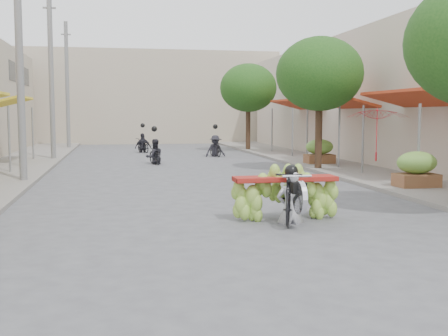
% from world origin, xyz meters
% --- Properties ---
extents(ground, '(120.00, 120.00, 0.00)m').
position_xyz_m(ground, '(0.00, 0.00, 0.00)').
color(ground, '#5A5B60').
rests_on(ground, ground).
extents(sidewalk_right, '(4.00, 60.00, 0.12)m').
position_xyz_m(sidewalk_right, '(7.00, 15.00, 0.06)').
color(sidewalk_right, gray).
rests_on(sidewalk_right, ground).
extents(far_building, '(20.00, 6.00, 7.00)m').
position_xyz_m(far_building, '(0.00, 38.00, 3.50)').
color(far_building, '#B2A38C').
rests_on(far_building, ground).
extents(utility_pole_mid, '(0.60, 0.24, 8.00)m').
position_xyz_m(utility_pole_mid, '(-5.40, 12.00, 4.03)').
color(utility_pole_mid, slate).
rests_on(utility_pole_mid, ground).
extents(utility_pole_far, '(0.60, 0.24, 8.00)m').
position_xyz_m(utility_pole_far, '(-5.40, 21.00, 4.03)').
color(utility_pole_far, slate).
rests_on(utility_pole_far, ground).
extents(utility_pole_back, '(0.60, 0.24, 8.00)m').
position_xyz_m(utility_pole_back, '(-5.40, 30.00, 4.03)').
color(utility_pole_back, slate).
rests_on(utility_pole_back, ground).
extents(street_tree_mid, '(3.40, 3.40, 5.25)m').
position_xyz_m(street_tree_mid, '(5.40, 14.00, 3.78)').
color(street_tree_mid, '#3A2719').
rests_on(street_tree_mid, ground).
extents(street_tree_far, '(3.40, 3.40, 5.25)m').
position_xyz_m(street_tree_far, '(5.40, 26.00, 3.78)').
color(street_tree_far, '#3A2719').
rests_on(street_tree_far, ground).
extents(produce_crate_mid, '(1.20, 0.88, 1.16)m').
position_xyz_m(produce_crate_mid, '(6.20, 8.00, 0.71)').
color(produce_crate_mid, brown).
rests_on(produce_crate_mid, ground).
extents(produce_crate_far, '(1.20, 0.88, 1.16)m').
position_xyz_m(produce_crate_far, '(6.20, 16.00, 0.71)').
color(produce_crate_far, brown).
rests_on(produce_crate_far, ground).
extents(banana_motorbike, '(2.20, 1.98, 2.03)m').
position_xyz_m(banana_motorbike, '(1.08, 4.17, 0.69)').
color(banana_motorbike, black).
rests_on(banana_motorbike, ground).
extents(market_umbrella, '(2.23, 2.23, 1.74)m').
position_xyz_m(market_umbrella, '(5.76, 9.70, 2.47)').
color(market_umbrella, red).
rests_on(market_umbrella, ground).
extents(pedestrian, '(1.03, 0.97, 1.81)m').
position_xyz_m(pedestrian, '(6.18, 16.77, 1.02)').
color(pedestrian, silver).
rests_on(pedestrian, ground).
extents(bg_motorbike_a, '(0.87, 1.61, 1.95)m').
position_xyz_m(bg_motorbike_a, '(-0.75, 18.19, 0.76)').
color(bg_motorbike_a, black).
rests_on(bg_motorbike_a, ground).
extents(bg_motorbike_b, '(1.14, 1.74, 1.95)m').
position_xyz_m(bg_motorbike_b, '(2.70, 22.12, 0.85)').
color(bg_motorbike_b, black).
rests_on(bg_motorbike_b, ground).
extents(bg_motorbike_c, '(1.09, 1.57, 1.95)m').
position_xyz_m(bg_motorbike_c, '(-0.91, 25.84, 0.83)').
color(bg_motorbike_c, black).
rests_on(bg_motorbike_c, ground).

